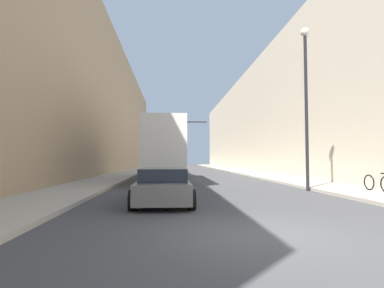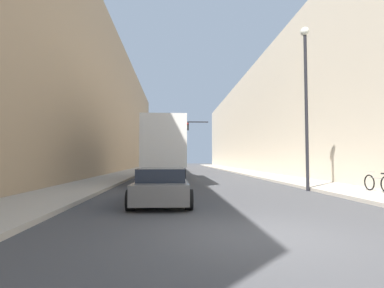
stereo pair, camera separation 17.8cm
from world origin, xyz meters
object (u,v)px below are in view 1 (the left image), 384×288
semi_truck (165,149)px  sedan_car (164,186)px  traffic_signal_gantry (160,135)px  parked_bicycle (377,183)px  street_lamp (306,88)px

semi_truck → sedan_car: size_ratio=2.97×
traffic_signal_gantry → parked_bicycle: traffic_signal_gantry is taller
semi_truck → street_lamp: street_lamp is taller
traffic_signal_gantry → sedan_car: bearing=-87.6°
semi_truck → parked_bicycle: bearing=-45.8°
street_lamp → traffic_signal_gantry: bearing=112.6°
semi_truck → sedan_car: (0.14, -11.56, -1.70)m
parked_bicycle → sedan_car: bearing=-169.0°
sedan_car → parked_bicycle: bearing=11.0°
traffic_signal_gantry → parked_bicycle: (10.30, -21.16, -3.74)m
street_lamp → parked_bicycle: size_ratio=4.54×
sedan_car → traffic_signal_gantry: size_ratio=0.59×
traffic_signal_gantry → parked_bicycle: 23.83m
street_lamp → parked_bicycle: (2.27, -1.89, -4.64)m
sedan_car → parked_bicycle: size_ratio=2.32×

